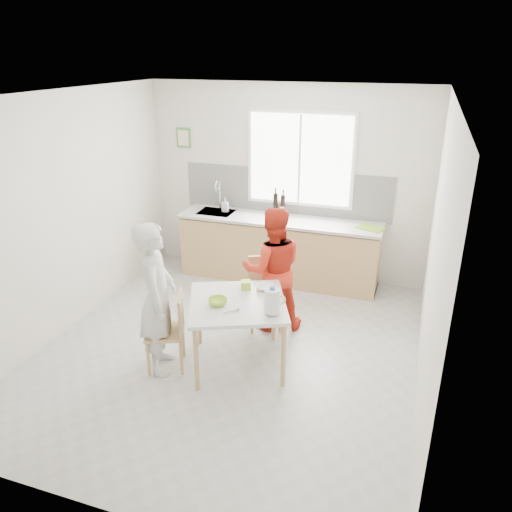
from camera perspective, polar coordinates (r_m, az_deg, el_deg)
The scene contains 21 objects.
ground at distance 5.66m, azimuth -3.07°, elevation -10.55°, with size 4.50×4.50×0.00m, color #B7B7B2.
room_shell at distance 4.96m, azimuth -3.46°, elevation 5.60°, with size 4.50×4.50×4.50m.
window at distance 6.95m, azimuth 5.06°, elevation 10.94°, with size 1.50×0.06×1.30m.
backsplash at distance 7.12m, azimuth 3.38°, elevation 7.34°, with size 3.00×0.02×0.65m, color white.
picture_frame at distance 7.52m, azimuth -8.29°, elevation 13.22°, with size 0.22×0.03×0.28m.
kitchen_counter at distance 7.11m, azimuth 2.58°, elevation 0.48°, with size 2.84×0.64×1.37m.
dining_table at distance 5.09m, azimuth -2.10°, elevation -5.96°, with size 1.25×1.25×0.73m.
chair_left at distance 5.21m, azimuth -9.71°, elevation -8.08°, with size 0.50×0.50×0.83m.
chair_far at distance 5.92m, azimuth 0.98°, elevation -3.76°, with size 0.51×0.51×0.84m.
person_white at distance 5.06m, azimuth -11.22°, elevation -4.79°, with size 0.58×0.38×1.60m, color silver.
person_red at distance 5.75m, azimuth 1.92°, elevation -1.52°, with size 0.72×0.56×1.48m, color red.
bowl_green at distance 4.99m, azimuth -4.40°, elevation -5.23°, with size 0.19×0.19×0.06m, color #A3D430.
bowl_white at distance 5.28m, azimuth 1.02°, elevation -3.60°, with size 0.19×0.19×0.05m, color white.
milk_jug at distance 4.76m, azimuth 1.92°, elevation -5.12°, with size 0.21×0.15×0.26m.
green_box at distance 5.29m, azimuth -1.17°, elevation -3.32°, with size 0.10×0.10×0.09m, color #A0D731.
spoon at distance 4.85m, azimuth -2.95°, elevation -6.33°, with size 0.01×0.01×0.16m, color #A5A5AA.
cutting_board at distance 6.70m, azimuth 12.94°, elevation 3.15°, with size 0.35×0.25×0.01m, color #78B529.
wine_bottle_a at distance 7.03m, azimuth 2.24°, elevation 5.94°, with size 0.07×0.07×0.32m, color black.
wine_bottle_b at distance 7.02m, azimuth 3.10°, elevation 5.81°, with size 0.07×0.07×0.30m, color black.
jar_amber at distance 6.91m, azimuth 3.02°, elevation 4.92°, with size 0.06×0.06×0.16m, color #90581F.
soap_bottle at distance 7.23m, azimuth -3.54°, elevation 5.87°, with size 0.09×0.09×0.20m, color #999999.
Camera 1 is at (1.79, -4.39, 3.08)m, focal length 35.00 mm.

